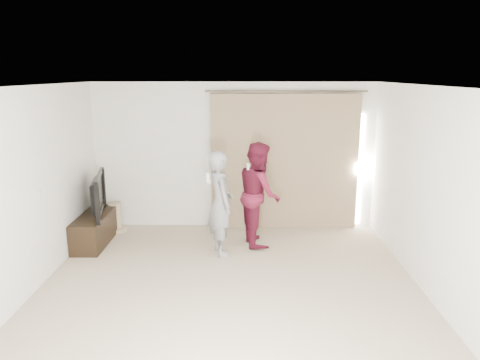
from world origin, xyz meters
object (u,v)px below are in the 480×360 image
person_woman (259,194)px  tv (93,195)px  tv_console (95,229)px  person_man (220,203)px

person_woman → tv: bearing=-179.0°
tv_console → tv: 0.58m
person_man → person_woman: person_woman is taller
tv_console → person_woman: bearing=1.0°
person_man → person_woman: 0.76m
tv_console → person_woman: 2.76m
person_man → tv: bearing=168.7°
tv_console → person_woman: person_woman is taller
tv → person_man: person_man is taller
tv → person_man: (2.09, -0.42, -0.02)m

